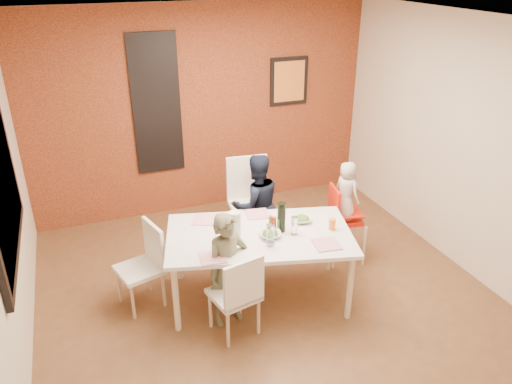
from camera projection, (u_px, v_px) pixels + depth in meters
name	position (u px, v px, depth m)	size (l,w,h in m)	color
ground	(266.00, 295.00, 5.17)	(4.50, 4.50, 0.00)	brown
ceiling	(269.00, 22.00, 4.01)	(4.50, 4.50, 0.02)	white
wall_back	(203.00, 111.00, 6.49)	(4.50, 0.02, 2.70)	beige
wall_front	(424.00, 332.00, 2.69)	(4.50, 0.02, 2.70)	beige
wall_right	(463.00, 146.00, 5.31)	(0.02, 4.50, 2.70)	beige
brick_accent_wall	(203.00, 111.00, 6.47)	(4.50, 0.02, 2.70)	maroon
picture_window_frame	(0.00, 183.00, 3.96)	(0.05, 1.70, 1.30)	black
picture_window_pane	(2.00, 183.00, 3.97)	(0.02, 1.55, 1.15)	black
glassblock_strip	(156.00, 105.00, 6.20)	(0.55, 0.03, 1.70)	silver
glassblock_surround	(156.00, 105.00, 6.20)	(0.60, 0.03, 1.76)	black
art_print_frame	(289.00, 81.00, 6.71)	(0.54, 0.03, 0.64)	black
art_print_canvas	(289.00, 81.00, 6.70)	(0.44, 0.01, 0.54)	orange
dining_table	(259.00, 240.00, 4.86)	(1.98, 1.41, 0.74)	white
chair_near	(238.00, 292.00, 4.43)	(0.47, 0.47, 0.86)	white
chair_far	(249.00, 197.00, 5.91)	(0.54, 0.54, 1.06)	white
chair_left	(146.00, 261.00, 4.88)	(0.49, 0.49, 0.86)	white
high_chair	(342.00, 217.00, 5.56)	(0.44, 0.44, 0.91)	red
child_near	(228.00, 270.00, 4.58)	(0.42, 0.27, 1.14)	brown
child_far	(256.00, 205.00, 5.69)	(0.59, 0.46, 1.22)	black
toddler	(346.00, 191.00, 5.42)	(0.32, 0.21, 0.66)	beige
plate_near_left	(213.00, 258.00, 4.44)	(0.23, 0.23, 0.01)	white
plate_far_mid	(257.00, 214.00, 5.19)	(0.23, 0.23, 0.01)	white
plate_near_right	(327.00, 244.00, 4.64)	(0.23, 0.23, 0.01)	white
plate_far_left	(205.00, 220.00, 5.08)	(0.24, 0.24, 0.01)	white
salad_bowl_a	(270.00, 234.00, 4.77)	(0.21, 0.21, 0.05)	white
salad_bowl_b	(302.00, 220.00, 5.04)	(0.19, 0.19, 0.05)	white
wine_bottle	(281.00, 217.00, 4.81)	(0.08, 0.08, 0.30)	black
wine_glass_a	(270.00, 235.00, 4.60)	(0.08, 0.08, 0.22)	silver
wine_glass_b	(294.00, 226.00, 4.79)	(0.07, 0.07, 0.19)	white
paper_towel_roll	(235.00, 224.00, 4.75)	(0.11, 0.11, 0.25)	silver
condiment_red	(274.00, 224.00, 4.85)	(0.04, 0.04, 0.15)	red
condiment_green	(279.00, 225.00, 4.83)	(0.04, 0.04, 0.14)	#376D24
condiment_brown	(271.00, 223.00, 4.86)	(0.04, 0.04, 0.16)	brown
sippy_cup	(332.00, 224.00, 4.88)	(0.07, 0.07, 0.11)	orange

